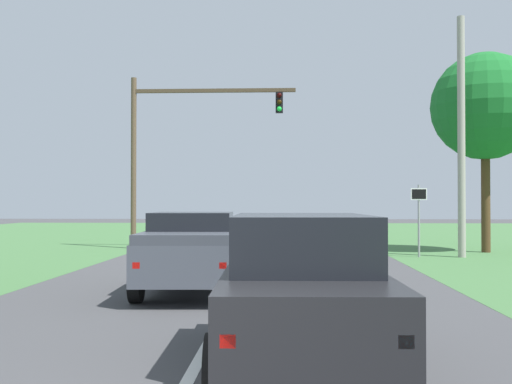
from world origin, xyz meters
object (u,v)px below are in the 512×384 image
(traffic_light, at_px, (176,136))
(keep_moving_sign, at_px, (419,211))
(oak_tree_right, at_px, (485,107))
(red_suv_near, at_px, (302,287))
(pickup_truck_lead, at_px, (193,251))
(utility_pole_right, at_px, (461,136))

(traffic_light, bearing_deg, keep_moving_sign, -21.99)
(traffic_light, xyz_separation_m, oak_tree_right, (12.97, -1.55, 0.95))
(traffic_light, height_order, keep_moving_sign, traffic_light)
(traffic_light, bearing_deg, red_suv_near, -75.88)
(pickup_truck_lead, relative_size, keep_moving_sign, 1.89)
(oak_tree_right, height_order, utility_pole_right, utility_pole_right)
(pickup_truck_lead, distance_m, traffic_light, 14.29)
(red_suv_near, bearing_deg, traffic_light, 104.12)
(red_suv_near, distance_m, oak_tree_right, 20.45)
(traffic_light, relative_size, oak_tree_right, 0.93)
(oak_tree_right, bearing_deg, red_suv_near, -113.83)
(red_suv_near, relative_size, keep_moving_sign, 1.73)
(red_suv_near, xyz_separation_m, traffic_light, (-4.96, 19.70, 4.00))
(red_suv_near, distance_m, pickup_truck_lead, 6.66)
(pickup_truck_lead, relative_size, traffic_light, 0.67)
(utility_pole_right, bearing_deg, oak_tree_right, 55.60)
(red_suv_near, height_order, oak_tree_right, oak_tree_right)
(utility_pole_right, bearing_deg, red_suv_near, -112.04)
(traffic_light, relative_size, keep_moving_sign, 2.81)
(red_suv_near, height_order, pickup_truck_lead, red_suv_near)
(traffic_light, xyz_separation_m, utility_pole_right, (11.34, -3.94, -0.50))
(red_suv_near, bearing_deg, pickup_truck_lead, 109.89)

